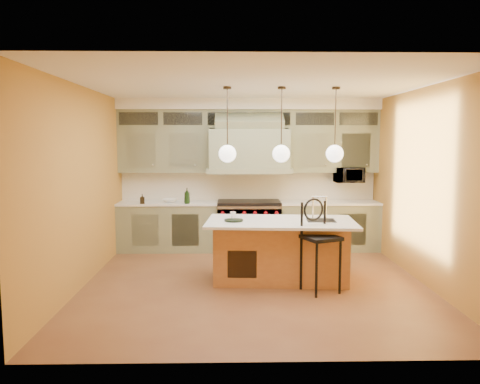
{
  "coord_description": "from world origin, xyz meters",
  "views": [
    {
      "loc": [
        -0.36,
        -6.77,
        2.11
      ],
      "look_at": [
        -0.2,
        0.7,
        1.29
      ],
      "focal_mm": 35.0,
      "sensor_mm": 36.0,
      "label": 1
    }
  ],
  "objects_px": {
    "microwave": "(349,175)",
    "kitchen_island": "(281,249)",
    "range": "(249,225)",
    "counter_stool": "(319,239)"
  },
  "relations": [
    {
      "from": "kitchen_island",
      "to": "range",
      "type": "bearing_deg",
      "value": 106.02
    },
    {
      "from": "kitchen_island",
      "to": "counter_stool",
      "type": "bearing_deg",
      "value": -44.87
    },
    {
      "from": "microwave",
      "to": "range",
      "type": "bearing_deg",
      "value": -176.88
    },
    {
      "from": "range",
      "to": "microwave",
      "type": "bearing_deg",
      "value": 3.12
    },
    {
      "from": "range",
      "to": "kitchen_island",
      "type": "distance_m",
      "value": 2.0
    },
    {
      "from": "microwave",
      "to": "kitchen_island",
      "type": "bearing_deg",
      "value": -126.8
    },
    {
      "from": "kitchen_island",
      "to": "microwave",
      "type": "distance_m",
      "value": 2.76
    },
    {
      "from": "counter_stool",
      "to": "microwave",
      "type": "relative_size",
      "value": 2.4
    },
    {
      "from": "range",
      "to": "counter_stool",
      "type": "bearing_deg",
      "value": -70.6
    },
    {
      "from": "kitchen_island",
      "to": "counter_stool",
      "type": "relative_size",
      "value": 1.76
    }
  ]
}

